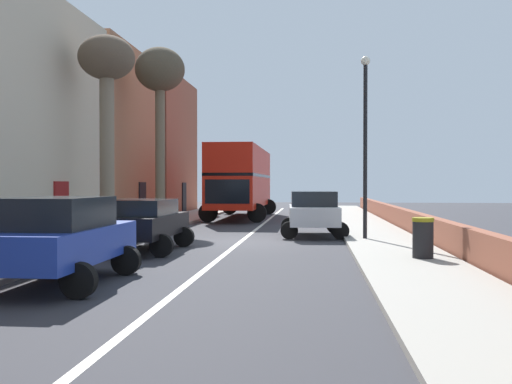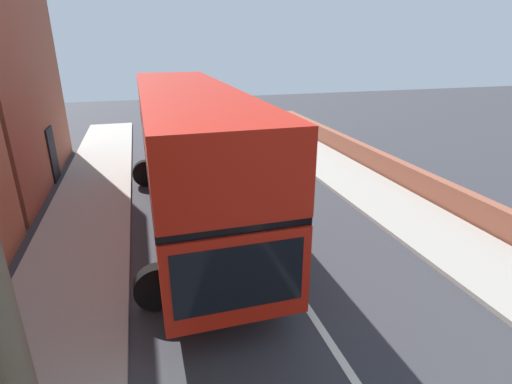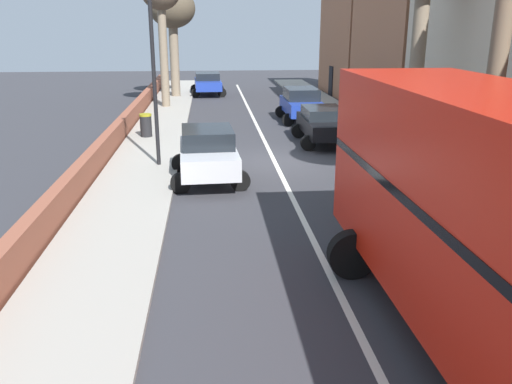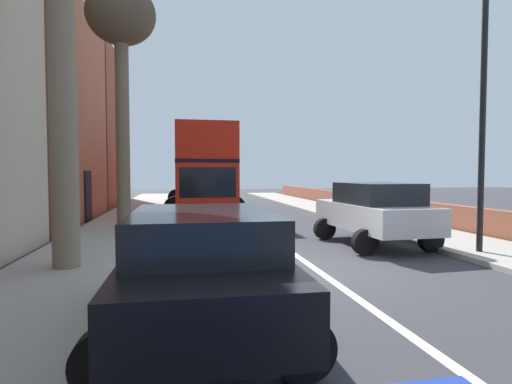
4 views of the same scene
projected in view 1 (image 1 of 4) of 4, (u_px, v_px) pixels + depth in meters
The scene contains 14 objects.
ground_plane at pixel (240, 242), 19.55m from camera, with size 84.00×84.00×0.00m, color #333338.
road_centre_line at pixel (240, 242), 19.55m from camera, with size 0.16×54.00×0.01m, color silver.
sidewalk_left at pixel (104, 239), 20.05m from camera, with size 2.60×60.00×0.12m, color #9E998E.
sidewalk_right at pixel (384, 242), 19.05m from camera, with size 2.60×60.00×0.12m, color #9E998E.
terraced_houses_left at pixel (3, 108), 20.12m from camera, with size 4.07×47.62×10.83m.
boundary_wall_right at pixel (431, 230), 18.89m from camera, with size 0.36×54.00×0.91m, color brown.
double_decker_bus at pixel (242, 178), 33.17m from camera, with size 3.59×11.47×4.06m.
parked_car_blue_left_0 at pixel (59, 236), 11.17m from camera, with size 2.52×4.20×1.75m.
parked_car_silver_right_2 at pixel (313, 211), 21.58m from camera, with size 2.61×4.04×1.73m.
parked_car_black_left_3 at pixel (144, 221), 16.76m from camera, with size 2.45×4.22×1.55m.
street_tree_left_0 at pixel (160, 79), 26.48m from camera, with size 2.32×2.32×8.30m.
street_tree_left_2 at pixel (107, 76), 20.58m from camera, with size 2.05×2.05×7.30m.
lamppost_right at pixel (365, 132), 19.55m from camera, with size 0.32×0.32×6.31m.
litter_bin_right at pixel (423, 238), 14.39m from camera, with size 0.55×0.55×1.03m.
Camera 1 is at (2.53, -19.37, 2.01)m, focal length 39.64 mm.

